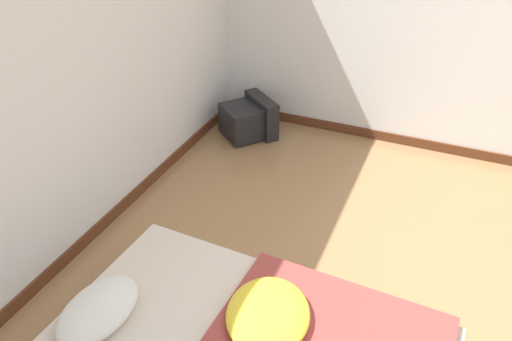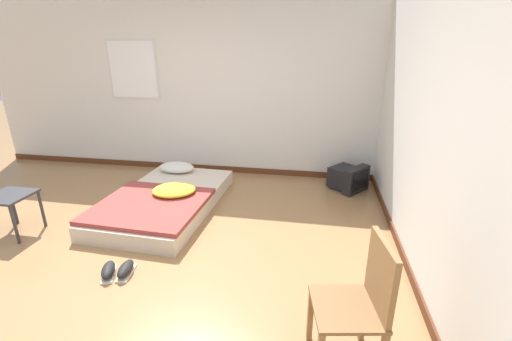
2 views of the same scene
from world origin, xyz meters
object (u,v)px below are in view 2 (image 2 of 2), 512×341
(crt_tv, at_px, (348,178))
(side_stool, at_px, (10,201))
(mattress_bed, at_px, (165,199))
(sneaker_pair, at_px, (117,270))
(wooden_chair, at_px, (363,297))

(crt_tv, relative_size, side_stool, 1.30)
(mattress_bed, xyz_separation_m, crt_tv, (2.31, 1.02, 0.05))
(mattress_bed, bearing_deg, side_stool, -147.34)
(crt_tv, height_order, sneaker_pair, crt_tv)
(crt_tv, distance_m, side_stool, 4.12)
(mattress_bed, height_order, crt_tv, crt_tv)
(sneaker_pair, bearing_deg, side_stool, 161.79)
(wooden_chair, xyz_separation_m, side_stool, (-3.50, 1.04, -0.14))
(crt_tv, relative_size, sneaker_pair, 1.87)
(mattress_bed, distance_m, sneaker_pair, 1.36)
(crt_tv, bearing_deg, sneaker_pair, -132.54)
(sneaker_pair, bearing_deg, crt_tv, 47.46)
(side_stool, bearing_deg, sneaker_pair, -18.21)
(wooden_chair, relative_size, side_stool, 1.96)
(mattress_bed, xyz_separation_m, wooden_chair, (2.15, -1.90, 0.39))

